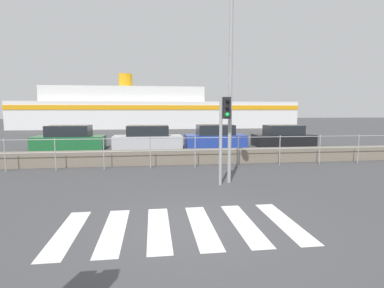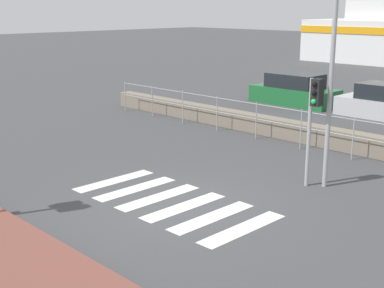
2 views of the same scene
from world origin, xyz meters
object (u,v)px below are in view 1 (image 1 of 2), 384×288
object	(u,v)px
ferry_boat	(152,111)
parked_car_blue	(215,137)
parked_car_green	(69,139)
parked_car_black	(283,137)
traffic_light_far	(224,121)
parked_car_silver	(148,138)
streetlamp	(232,64)

from	to	relation	value
ferry_boat	parked_car_blue	xyz separation A→B (m)	(4.10, -22.33, -1.67)
parked_car_green	parked_car_black	bearing A→B (deg)	-0.00
traffic_light_far	parked_car_green	distance (m)	12.39
traffic_light_far	parked_car_green	size ratio (longest dim) A/B	0.68
parked_car_silver	parked_car_black	distance (m)	9.05
traffic_light_far	streetlamp	world-z (taller)	streetlamp
ferry_boat	parked_car_blue	bearing A→B (deg)	-79.59
parked_car_black	streetlamp	bearing A→B (deg)	-122.46
parked_car_blue	parked_car_green	bearing A→B (deg)	180.00
parked_car_blue	parked_car_black	size ratio (longest dim) A/B	0.98
streetlamp	parked_car_silver	world-z (taller)	streetlamp
streetlamp	ferry_boat	xyz separation A→B (m)	(-2.57, 32.09, -1.56)
traffic_light_far	ferry_boat	world-z (taller)	ferry_boat
streetlamp	parked_car_black	distance (m)	12.02
ferry_boat	parked_car_green	xyz separation A→B (m)	(-5.04, -22.33, -1.66)
streetlamp	ferry_boat	bearing A→B (deg)	94.58
parked_car_green	traffic_light_far	bearing A→B (deg)	-53.31
traffic_light_far	parked_car_blue	xyz separation A→B (m)	(1.79, 9.87, -1.45)
ferry_boat	parked_car_silver	bearing A→B (deg)	-90.68
traffic_light_far	parked_car_black	distance (m)	11.89
ferry_boat	parked_car_black	size ratio (longest dim) A/B	9.16
ferry_boat	parked_car_green	distance (m)	22.95
streetlamp	parked_car_black	size ratio (longest dim) A/B	1.57
traffic_light_far	parked_car_green	world-z (taller)	traffic_light_far
streetlamp	parked_car_black	bearing A→B (deg)	57.54
ferry_boat	parked_car_green	bearing A→B (deg)	-102.72
parked_car_green	parked_car_silver	bearing A→B (deg)	-0.00
parked_car_silver	streetlamp	bearing A→B (deg)	-73.80
parked_car_green	ferry_boat	bearing A→B (deg)	77.28
parked_car_black	traffic_light_far	bearing A→B (deg)	-123.25
streetlamp	parked_car_green	size ratio (longest dim) A/B	1.49
streetlamp	parked_car_green	distance (m)	12.79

